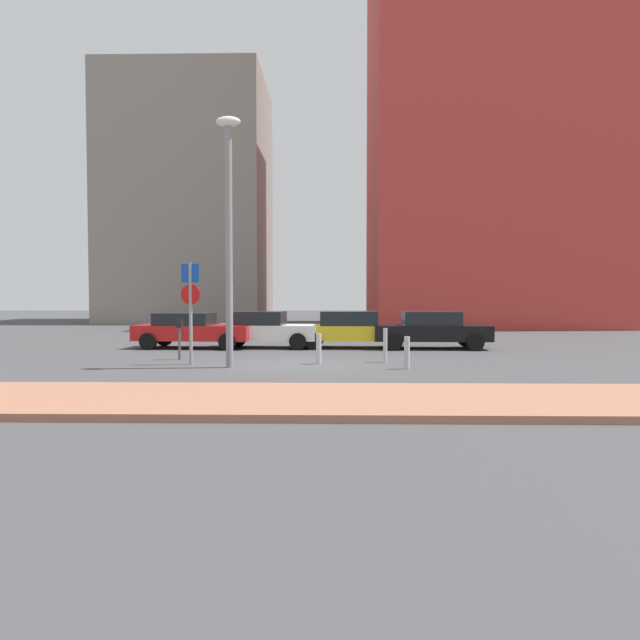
{
  "coord_description": "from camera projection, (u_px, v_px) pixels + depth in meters",
  "views": [
    {
      "loc": [
        1.06,
        -17.88,
        2.08
      ],
      "look_at": [
        0.63,
        2.28,
        1.23
      ],
      "focal_mm": 33.99,
      "sensor_mm": 36.0,
      "label": 1
    }
  ],
  "objects": [
    {
      "name": "building_under_construction",
      "position": [
        190.0,
        202.0,
        46.61
      ],
      "size": [
        11.64,
        10.76,
        18.35
      ],
      "primitive_type": "cube",
      "color": "gray",
      "rests_on": "ground"
    },
    {
      "name": "sidewalk_brick",
      "position": [
        277.0,
        400.0,
        11.51
      ],
      "size": [
        40.0,
        3.55,
        0.14
      ],
      "primitive_type": "cube",
      "color": "#9E664C",
      "rests_on": "ground"
    },
    {
      "name": "street_lamp",
      "position": [
        229.0,
        221.0,
        17.02
      ],
      "size": [
        0.7,
        0.36,
        7.06
      ],
      "color": "gray",
      "rests_on": "ground"
    },
    {
      "name": "building_colorful_midrise",
      "position": [
        484.0,
        127.0,
        40.79
      ],
      "size": [
        15.09,
        13.06,
        26.76
      ],
      "primitive_type": "cube",
      "color": "#BF3833",
      "rests_on": "ground"
    },
    {
      "name": "ground_plane",
      "position": [
        297.0,
        364.0,
        17.97
      ],
      "size": [
        120.0,
        120.0,
        0.0
      ],
      "primitive_type": "plane",
      "color": "#424244"
    },
    {
      "name": "parking_sign_post",
      "position": [
        191.0,
        301.0,
        17.84
      ],
      "size": [
        0.6,
        0.12,
        3.01
      ],
      "color": "gray",
      "rests_on": "ground"
    },
    {
      "name": "traffic_bollard_far",
      "position": [
        407.0,
        353.0,
        16.83
      ],
      "size": [
        0.16,
        0.16,
        0.91
      ],
      "primitive_type": "cylinder",
      "color": "#B7B7BC",
      "rests_on": "ground"
    },
    {
      "name": "parked_car_black",
      "position": [
        431.0,
        329.0,
        23.16
      ],
      "size": [
        4.41,
        2.06,
        1.43
      ],
      "color": "black",
      "rests_on": "ground"
    },
    {
      "name": "traffic_bollard_mid",
      "position": [
        319.0,
        349.0,
        18.05
      ],
      "size": [
        0.16,
        0.16,
        0.92
      ],
      "primitive_type": "cylinder",
      "color": "#B7B7BC",
      "rests_on": "ground"
    },
    {
      "name": "parked_car_white",
      "position": [
        264.0,
        329.0,
        23.56
      ],
      "size": [
        4.09,
        2.18,
        1.42
      ],
      "color": "white",
      "rests_on": "ground"
    },
    {
      "name": "traffic_bollard_near",
      "position": [
        385.0,
        345.0,
        18.45
      ],
      "size": [
        0.13,
        0.13,
        1.05
      ],
      "primitive_type": "cylinder",
      "color": "#B7B7BC",
      "rests_on": "ground"
    },
    {
      "name": "parked_car_red",
      "position": [
        192.0,
        330.0,
        23.42
      ],
      "size": [
        4.57,
        2.24,
        1.37
      ],
      "color": "red",
      "rests_on": "ground"
    },
    {
      "name": "parked_car_yellow",
      "position": [
        352.0,
        329.0,
        23.49
      ],
      "size": [
        4.45,
        2.18,
        1.43
      ],
      "color": "gold",
      "rests_on": "ground"
    },
    {
      "name": "parking_meter",
      "position": [
        179.0,
        333.0,
        19.24
      ],
      "size": [
        0.18,
        0.14,
        1.3
      ],
      "color": "#4C4C51",
      "rests_on": "ground"
    }
  ]
}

